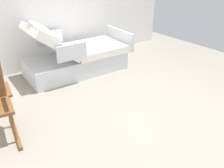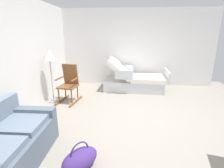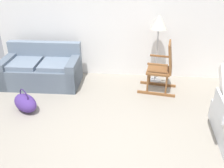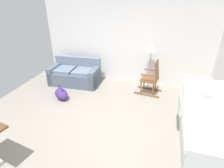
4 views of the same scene
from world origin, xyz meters
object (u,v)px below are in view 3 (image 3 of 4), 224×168
rocking_chair (163,68)px  floor_lamp (159,27)px  duffel_bag (25,103)px  couch (42,71)px

rocking_chair → floor_lamp: bearing=103.4°
duffel_bag → floor_lamp: bearing=30.4°
couch → duffel_bag: (0.04, -1.07, -0.15)m
floor_lamp → duffel_bag: 2.98m
rocking_chair → duffel_bag: size_ratio=1.65×
couch → floor_lamp: size_ratio=1.09×
couch → floor_lamp: bearing=8.0°
floor_lamp → couch: bearing=-172.0°
couch → duffel_bag: size_ratio=2.55×
floor_lamp → duffel_bag: floor_lamp is taller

